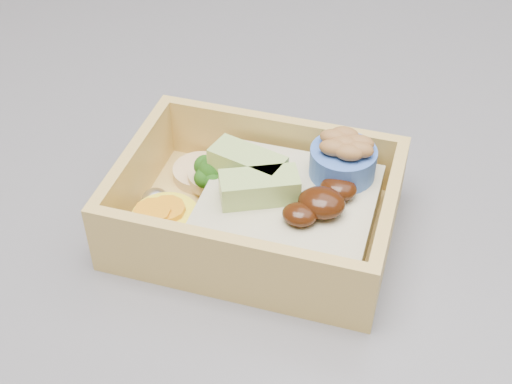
# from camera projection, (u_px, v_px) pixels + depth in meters

# --- Properties ---
(bento_box) EXTENTS (0.16, 0.12, 0.06)m
(bento_box) POSITION_uv_depth(u_px,v_px,m) (265.00, 205.00, 0.42)
(bento_box) COLOR tan
(bento_box) RESTS_ON island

